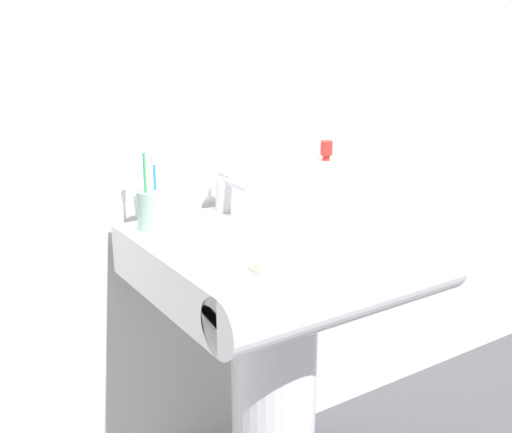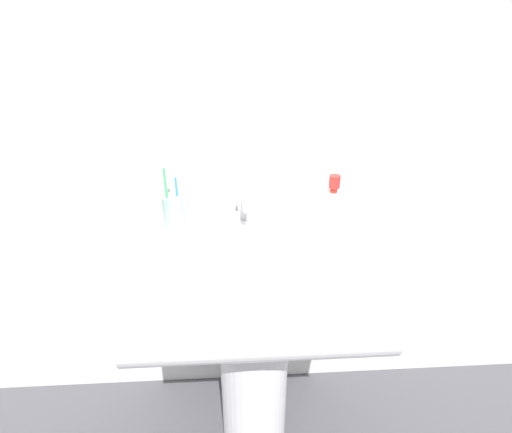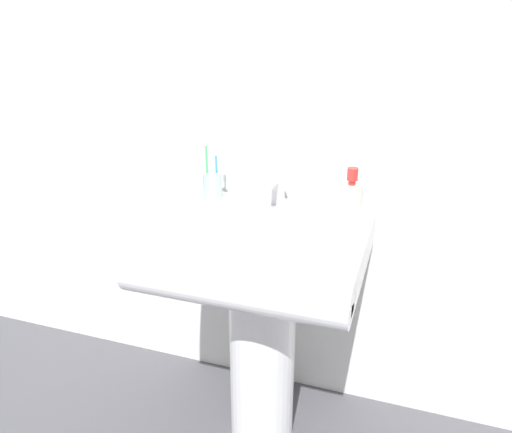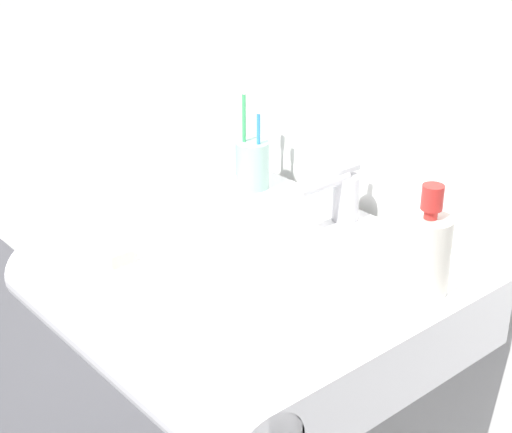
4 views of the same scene
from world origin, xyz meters
TOP-DOWN VIEW (x-y plane):
  - wall_back at (0.00, 0.30)m, footprint 5.00×0.05m
  - sink_pedestal at (0.00, 0.00)m, footprint 0.22×0.22m
  - sink_basin at (0.00, -0.05)m, footprint 0.61×0.57m
  - faucet at (-0.02, 0.19)m, footprint 0.05×0.14m
  - toothbrush_cup at (-0.24, 0.17)m, footprint 0.06×0.06m
  - soap_bottle at (0.24, 0.11)m, footprint 0.07×0.07m
  - bar_soap at (-0.15, -0.19)m, footprint 0.06×0.05m

SIDE VIEW (x-z plane):
  - sink_pedestal at x=0.00m, z-range 0.00..0.67m
  - sink_basin at x=0.00m, z-range 0.67..0.79m
  - bar_soap at x=-0.15m, z-range 0.79..0.82m
  - toothbrush_cup at x=-0.24m, z-range 0.74..0.95m
  - faucet at x=-0.02m, z-range 0.79..0.89m
  - soap_bottle at x=0.24m, z-range 0.77..0.95m
  - wall_back at x=0.00m, z-range 0.00..2.40m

